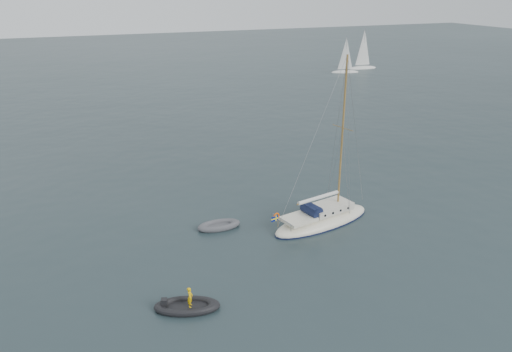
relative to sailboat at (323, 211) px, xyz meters
name	(u,v)px	position (x,y,z in m)	size (l,w,h in m)	color
ground	(292,234)	(-2.76, -0.80, -0.94)	(300.00, 300.00, 0.00)	black
sailboat	(323,211)	(0.00, 0.00, 0.00)	(8.71, 2.61, 12.40)	#F1EACE
dinghy	(219,226)	(-7.18, 2.03, -0.74)	(3.11, 1.40, 0.45)	#4E4E53
rib	(187,306)	(-11.68, -6.29, -0.73)	(3.53, 1.60, 1.34)	black
distant_yacht_b	(363,51)	(41.44, 57.87, 2.64)	(6.33, 3.37, 8.38)	silver
distant_yacht_c	(346,56)	(35.70, 55.13, 2.16)	(5.48, 2.92, 7.26)	silver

